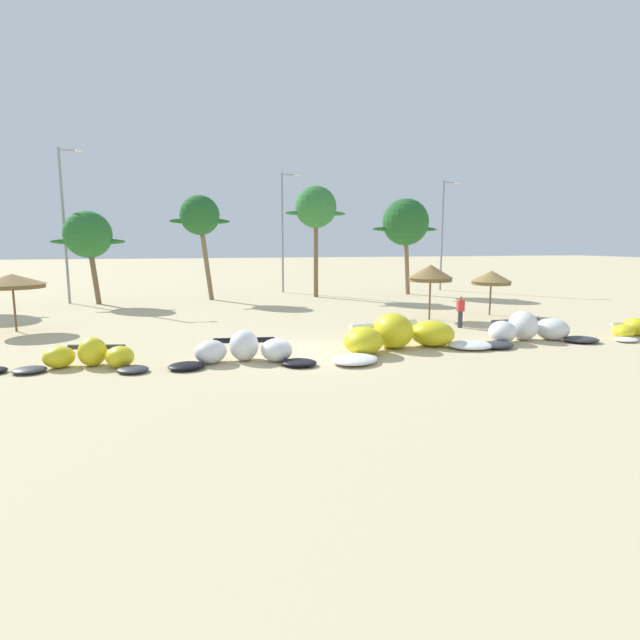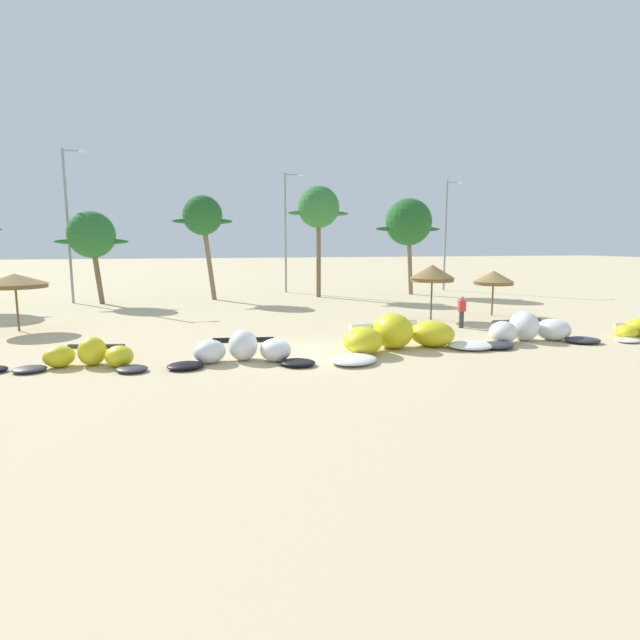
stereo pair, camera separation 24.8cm
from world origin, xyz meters
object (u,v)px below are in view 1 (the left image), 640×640
(kite_right_of_center, at_px, (527,330))
(palm_left_of_gap, at_px, (200,217))
(kite_left, at_px, (90,357))
(beach_umbrella_middle, at_px, (431,273))
(beach_umbrella_near_palms, at_px, (491,278))
(palm_center_right, at_px, (405,223))
(kite_left_of_center, at_px, (244,350))
(palm_left, at_px, (88,235))
(lamppost_east, at_px, (443,230))
(beach_umbrella_near_van, at_px, (12,281))
(person_near_kites, at_px, (460,312))
(lamppost_east_center, at_px, (284,227))
(kite_right, at_px, (640,330))
(kite_center, at_px, (399,336))
(lamppost_west_center, at_px, (65,219))
(palm_center_left, at_px, (316,208))

(kite_right_of_center, relative_size, palm_left_of_gap, 0.77)
(kite_left, height_order, beach_umbrella_middle, beach_umbrella_middle)
(beach_umbrella_near_palms, xyz_separation_m, palm_center_right, (0.25, 12.93, 3.73))
(kite_left_of_center, bearing_deg, palm_left, 111.78)
(palm_left_of_gap, distance_m, lamppost_east, 21.89)
(beach_umbrella_near_van, relative_size, beach_umbrella_middle, 0.98)
(person_near_kites, xyz_separation_m, lamppost_east_center, (-5.03, 21.01, 4.86))
(kite_right_of_center, relative_size, kite_right, 1.24)
(lamppost_east, bearing_deg, beach_umbrella_middle, -120.58)
(kite_center, bearing_deg, beach_umbrella_middle, 54.81)
(person_near_kites, bearing_deg, beach_umbrella_near_van, 167.84)
(palm_center_right, bearing_deg, person_near_kites, -104.90)
(beach_umbrella_near_van, height_order, palm_left_of_gap, palm_left_of_gap)
(kite_center, height_order, lamppost_west_center, lamppost_west_center)
(palm_left, bearing_deg, beach_umbrella_near_van, -99.08)
(kite_right_of_center, height_order, beach_umbrella_middle, beach_umbrella_middle)
(palm_left, xyz_separation_m, lamppost_east_center, (14.96, 5.12, 0.82))
(beach_umbrella_near_palms, height_order, lamppost_west_center, lamppost_west_center)
(kite_center, height_order, palm_center_right, palm_center_right)
(kite_right, bearing_deg, kite_right_of_center, 176.66)
(palm_left, height_order, lamppost_west_center, lamppost_west_center)
(palm_left, bearing_deg, lamppost_east, 6.60)
(beach_umbrella_near_palms, distance_m, palm_center_right, 13.46)
(palm_left, bearing_deg, palm_center_left, 2.26)
(kite_center, distance_m, kite_right_of_center, 6.27)
(beach_umbrella_middle, relative_size, palm_left, 0.48)
(kite_right_of_center, distance_m, beach_umbrella_middle, 7.48)
(kite_right, bearing_deg, lamppost_west_center, 143.05)
(beach_umbrella_near_palms, bearing_deg, person_near_kites, -138.83)
(kite_left_of_center, xyz_separation_m, person_near_kites, (11.71, 4.81, 0.38))
(kite_right, bearing_deg, lamppost_east_center, 114.94)
(kite_right_of_center, relative_size, beach_umbrella_middle, 1.94)
(kite_left_of_center, xyz_separation_m, kite_right_of_center, (12.63, 0.70, 0.06))
(lamppost_east_center, bearing_deg, kite_left_of_center, -104.52)
(kite_right_of_center, bearing_deg, beach_umbrella_near_palms, 67.30)
(beach_umbrella_middle, bearing_deg, kite_right, -46.54)
(kite_right, bearing_deg, kite_center, 179.32)
(beach_umbrella_middle, relative_size, palm_center_left, 0.36)
(kite_right_of_center, xyz_separation_m, beach_umbrella_near_palms, (3.24, 7.75, 1.76))
(palm_center_right, height_order, lamppost_east_center, lamppost_east_center)
(beach_umbrella_near_palms, xyz_separation_m, lamppost_west_center, (-25.72, 13.24, 3.70))
(kite_left, height_order, kite_right_of_center, kite_right_of_center)
(kite_left_of_center, relative_size, lamppost_east_center, 0.53)
(palm_center_right, height_order, lamppost_east, lamppost_east)
(kite_left_of_center, height_order, lamppost_east_center, lamppost_east_center)
(kite_center, distance_m, palm_center_left, 21.93)
(kite_left_of_center, xyz_separation_m, beach_umbrella_near_van, (-10.06, 9.50, 2.06))
(kite_right_of_center, distance_m, person_near_kites, 4.23)
(kite_left_of_center, bearing_deg, kite_center, 4.51)
(kite_left_of_center, distance_m, beach_umbrella_near_van, 14.00)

